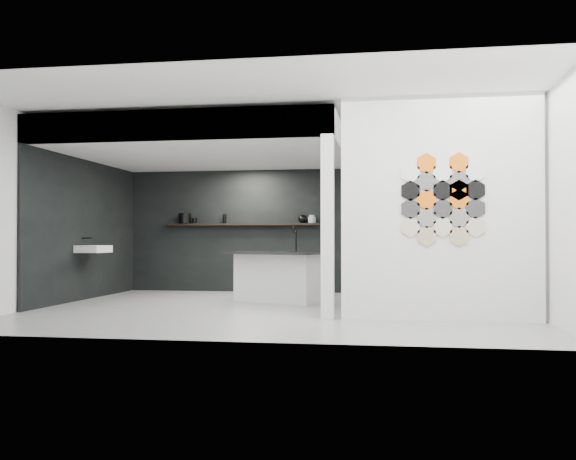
% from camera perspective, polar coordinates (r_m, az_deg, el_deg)
% --- Properties ---
extents(floor, '(7.00, 6.00, 0.01)m').
position_cam_1_polar(floor, '(9.35, -0.90, -7.07)').
color(floor, gray).
extents(partition_panel, '(2.45, 0.15, 2.80)m').
position_cam_1_polar(partition_panel, '(8.19, 13.37, 1.92)').
color(partition_panel, silver).
rests_on(partition_panel, floor).
extents(bay_clad_back, '(4.40, 0.04, 2.35)m').
position_cam_1_polar(bay_clad_back, '(12.47, -4.42, -0.08)').
color(bay_clad_back, black).
rests_on(bay_clad_back, floor).
extents(bay_clad_left, '(0.04, 4.00, 2.35)m').
position_cam_1_polar(bay_clad_left, '(11.36, -17.49, 0.03)').
color(bay_clad_left, black).
rests_on(bay_clad_left, floor).
extents(bulkhead, '(4.40, 4.00, 0.40)m').
position_cam_1_polar(bulkhead, '(10.68, -6.90, 7.46)').
color(bulkhead, silver).
rests_on(bulkhead, corner_column).
extents(corner_column, '(0.16, 0.16, 2.35)m').
position_cam_1_polar(corner_column, '(8.20, 3.54, 0.32)').
color(corner_column, silver).
rests_on(corner_column, floor).
extents(fascia_beam, '(4.40, 0.16, 0.40)m').
position_cam_1_polar(fascia_beam, '(8.87, -10.36, 9.17)').
color(fascia_beam, silver).
rests_on(fascia_beam, corner_column).
extents(wall_basin, '(0.40, 0.60, 0.12)m').
position_cam_1_polar(wall_basin, '(11.08, -16.90, -1.63)').
color(wall_basin, silver).
rests_on(wall_basin, bay_clad_left).
extents(display_shelf, '(3.00, 0.15, 0.04)m').
position_cam_1_polar(display_shelf, '(12.35, -4.08, 0.51)').
color(display_shelf, black).
rests_on(display_shelf, bay_clad_back).
extents(kitchen_island, '(1.67, 1.20, 1.23)m').
position_cam_1_polar(kitchen_island, '(10.28, -1.00, -4.15)').
color(kitchen_island, silver).
rests_on(kitchen_island, floor).
extents(stockpot, '(0.25, 0.25, 0.20)m').
position_cam_1_polar(stockpot, '(12.67, -9.16, 1.02)').
color(stockpot, black).
rests_on(stockpot, display_shelf).
extents(kettle, '(0.23, 0.23, 0.16)m').
position_cam_1_polar(kettle, '(12.14, 1.32, 1.00)').
color(kettle, black).
rests_on(kettle, display_shelf).
extents(glass_bowl, '(0.19, 0.19, 0.11)m').
position_cam_1_polar(glass_bowl, '(12.12, 2.15, 0.89)').
color(glass_bowl, gray).
rests_on(glass_bowl, display_shelf).
extents(glass_vase, '(0.13, 0.13, 0.15)m').
position_cam_1_polar(glass_vase, '(12.12, 2.15, 0.98)').
color(glass_vase, gray).
rests_on(glass_vase, display_shelf).
extents(bottle_dark, '(0.08, 0.08, 0.18)m').
position_cam_1_polar(bottle_dark, '(12.44, -5.66, 1.01)').
color(bottle_dark, black).
rests_on(bottle_dark, display_shelf).
extents(utensil_cup, '(0.09, 0.09, 0.11)m').
position_cam_1_polar(utensil_cup, '(12.60, -8.31, 0.83)').
color(utensil_cup, black).
rests_on(utensil_cup, display_shelf).
extents(hex_tile_cluster, '(1.04, 0.02, 1.16)m').
position_cam_1_polar(hex_tile_cluster, '(8.11, 13.65, 2.69)').
color(hex_tile_cluster, beige).
rests_on(hex_tile_cluster, partition_panel).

